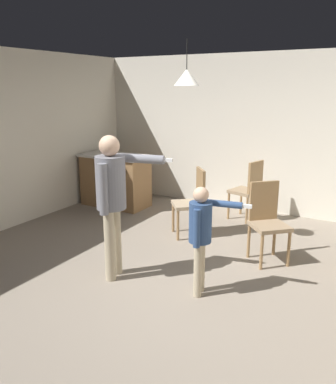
{
  "coord_description": "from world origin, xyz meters",
  "views": [
    {
      "loc": [
        1.89,
        -3.48,
        2.13
      ],
      "look_at": [
        -0.22,
        0.2,
        1.0
      ],
      "focal_mm": 36.8,
      "sensor_mm": 36.0,
      "label": 1
    }
  ],
  "objects_px": {
    "person_adult": "(112,192)",
    "dining_chair_near_wall": "(249,188)",
    "dining_chair_by_counter": "(193,200)",
    "person_child": "(201,229)",
    "kitchen_counter": "(116,180)",
    "dining_chair_centre_back": "(267,219)"
  },
  "relations": [
    {
      "from": "person_adult",
      "to": "dining_chair_centre_back",
      "type": "relative_size",
      "value": 1.64
    },
    {
      "from": "dining_chair_by_counter",
      "to": "person_child",
      "type": "bearing_deg",
      "value": 169.23
    },
    {
      "from": "person_adult",
      "to": "dining_chair_near_wall",
      "type": "bearing_deg",
      "value": 152.93
    },
    {
      "from": "person_child",
      "to": "dining_chair_near_wall",
      "type": "height_order",
      "value": "person_child"
    },
    {
      "from": "dining_chair_near_wall",
      "to": "dining_chair_centre_back",
      "type": "bearing_deg",
      "value": -138.5
    },
    {
      "from": "kitchen_counter",
      "to": "dining_chair_by_counter",
      "type": "relative_size",
      "value": 1.26
    },
    {
      "from": "kitchen_counter",
      "to": "person_child",
      "type": "height_order",
      "value": "person_child"
    },
    {
      "from": "kitchen_counter",
      "to": "dining_chair_near_wall",
      "type": "xyz_separation_m",
      "value": [
        2.4,
        0.4,
        0.07
      ]
    },
    {
      "from": "person_adult",
      "to": "dining_chair_near_wall",
      "type": "xyz_separation_m",
      "value": [
        0.67,
        2.71,
        -0.47
      ]
    },
    {
      "from": "kitchen_counter",
      "to": "dining_chair_near_wall",
      "type": "relative_size",
      "value": 1.26
    },
    {
      "from": "person_adult",
      "to": "person_child",
      "type": "bearing_deg",
      "value": 84.05
    },
    {
      "from": "dining_chair_by_counter",
      "to": "dining_chair_near_wall",
      "type": "distance_m",
      "value": 1.17
    },
    {
      "from": "dining_chair_by_counter",
      "to": "kitchen_counter",
      "type": "bearing_deg",
      "value": 30.75
    },
    {
      "from": "person_adult",
      "to": "dining_chair_centre_back",
      "type": "bearing_deg",
      "value": 120.84
    },
    {
      "from": "dining_chair_by_counter",
      "to": "dining_chair_near_wall",
      "type": "bearing_deg",
      "value": -64.44
    },
    {
      "from": "kitchen_counter",
      "to": "dining_chair_centre_back",
      "type": "relative_size",
      "value": 1.26
    },
    {
      "from": "person_adult",
      "to": "dining_chair_centre_back",
      "type": "xyz_separation_m",
      "value": [
        1.37,
        1.33,
        -0.47
      ]
    },
    {
      "from": "person_adult",
      "to": "dining_chair_near_wall",
      "type": "distance_m",
      "value": 2.83
    },
    {
      "from": "dining_chair_by_counter",
      "to": "dining_chair_near_wall",
      "type": "xyz_separation_m",
      "value": [
        0.49,
        1.07,
        0.0
      ]
    },
    {
      "from": "dining_chair_near_wall",
      "to": "dining_chair_by_counter",
      "type": "bearing_deg",
      "value": 170.07
    },
    {
      "from": "person_child",
      "to": "kitchen_counter",
      "type": "bearing_deg",
      "value": -138.51
    },
    {
      "from": "dining_chair_near_wall",
      "to": "kitchen_counter",
      "type": "bearing_deg",
      "value": 113.99
    }
  ]
}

